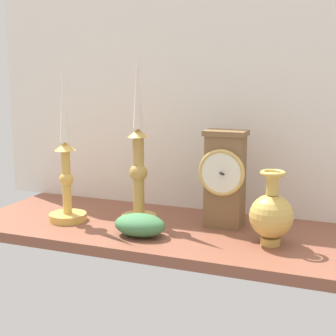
{
  "coord_description": "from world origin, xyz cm",
  "views": [
    {
      "loc": [
        39.56,
        -105.35,
        35.69
      ],
      "look_at": [
        -2.47,
        0.0,
        14.0
      ],
      "focal_mm": 54.03,
      "sensor_mm": 36.0,
      "label": 1
    }
  ],
  "objects_px": {
    "candlestick_tall_center": "(66,171)",
    "brass_vase_bulbous": "(271,215)",
    "mantel_clock": "(225,178)",
    "candlestick_tall_left": "(138,166)"
  },
  "relations": [
    {
      "from": "candlestick_tall_center",
      "to": "brass_vase_bulbous",
      "type": "bearing_deg",
      "value": 0.87
    },
    {
      "from": "candlestick_tall_left",
      "to": "candlestick_tall_center",
      "type": "height_order",
      "value": "candlestick_tall_left"
    },
    {
      "from": "brass_vase_bulbous",
      "to": "candlestick_tall_left",
      "type": "bearing_deg",
      "value": 171.77
    },
    {
      "from": "candlestick_tall_center",
      "to": "brass_vase_bulbous",
      "type": "relative_size",
      "value": 2.42
    },
    {
      "from": "mantel_clock",
      "to": "candlestick_tall_left",
      "type": "bearing_deg",
      "value": -169.01
    },
    {
      "from": "brass_vase_bulbous",
      "to": "candlestick_tall_center",
      "type": "bearing_deg",
      "value": -179.13
    },
    {
      "from": "candlestick_tall_left",
      "to": "candlestick_tall_center",
      "type": "distance_m",
      "value": 0.17
    },
    {
      "from": "mantel_clock",
      "to": "brass_vase_bulbous",
      "type": "xyz_separation_m",
      "value": [
        0.12,
        -0.09,
        -0.05
      ]
    },
    {
      "from": "candlestick_tall_center",
      "to": "mantel_clock",
      "type": "bearing_deg",
      "value": 14.32
    },
    {
      "from": "brass_vase_bulbous",
      "to": "mantel_clock",
      "type": "bearing_deg",
      "value": 145.44
    }
  ]
}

